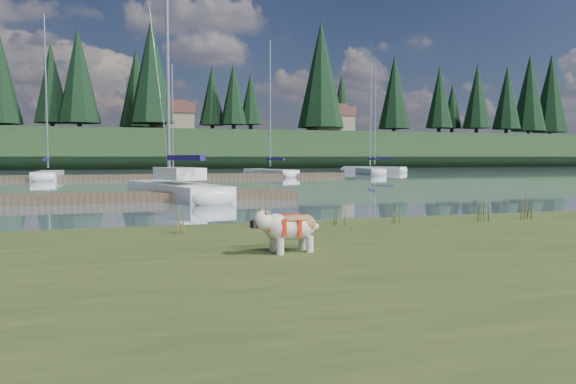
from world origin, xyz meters
name	(u,v)px	position (x,y,z in m)	size (l,w,h in m)	color
ground	(148,179)	(0.00, 30.00, 0.00)	(200.00, 200.00, 0.00)	slate
bank	(361,281)	(0.00, -6.00, 0.17)	(60.00, 9.00, 0.35)	#3C4A1E
ridge	(128,150)	(0.00, 73.00, 2.50)	(200.00, 20.00, 5.00)	#1B3218
bulldog	(289,226)	(-0.50, -4.88, 0.70)	(0.93, 0.46, 0.55)	silver
sailboat_main	(170,186)	(-0.41, 10.90, 0.42)	(3.57, 8.44, 11.99)	white
dock_near	(70,198)	(-4.00, 9.00, 0.15)	(16.00, 2.00, 0.30)	#4C3D2C
dock_far	(176,176)	(2.00, 30.00, 0.15)	(26.00, 2.20, 0.30)	#4C3D2C
sailboat_bg_1	(49,174)	(-6.79, 31.82, 0.33)	(1.58, 7.82, 11.67)	white
sailboat_bg_2	(175,173)	(2.28, 33.31, 0.34)	(3.11, 5.78, 8.90)	white
sailboat_bg_3	(266,172)	(9.71, 32.95, 0.33)	(3.18, 7.66, 11.11)	white
sailboat_bg_4	(368,171)	(19.90, 34.81, 0.33)	(2.52, 6.73, 9.89)	white
sailboat_bg_5	(369,169)	(23.33, 41.69, 0.32)	(5.35, 7.01, 10.72)	white
weed_0	(260,214)	(-0.18, -2.16, 0.58)	(0.17, 0.14, 0.54)	#475B23
weed_1	(339,214)	(1.26, -2.35, 0.54)	(0.17, 0.14, 0.46)	#475B23
weed_2	(484,208)	(4.10, -2.71, 0.61)	(0.17, 0.14, 0.61)	#475B23
weed_3	(182,217)	(-1.60, -2.60, 0.60)	(0.17, 0.14, 0.61)	#475B23
weed_4	(395,213)	(2.37, -2.42, 0.53)	(0.17, 0.14, 0.44)	#475B23
weed_5	(527,206)	(5.13, -2.68, 0.62)	(0.17, 0.14, 0.64)	#475B23
mud_lip	(261,237)	(0.00, -1.60, 0.07)	(60.00, 0.50, 0.14)	#33281C
conifer_3	(51,83)	(-10.00, 72.00, 11.74)	(4.84, 4.84, 12.25)	#382619
conifer_4	(152,71)	(3.00, 66.00, 13.09)	(6.16, 6.16, 15.10)	#382619
conifer_5	(233,94)	(15.00, 70.00, 10.83)	(3.96, 3.96, 10.35)	#382619
conifer_6	(321,74)	(28.00, 68.00, 13.99)	(7.04, 7.04, 17.00)	#382619
conifer_7	(394,92)	(42.00, 71.00, 12.19)	(5.28, 5.28, 13.20)	#382619
conifer_8	(477,96)	(55.00, 67.00, 11.51)	(4.62, 4.62, 11.77)	#382619
conifer_9	(529,93)	(68.00, 70.00, 12.87)	(5.94, 5.94, 14.62)	#382619
house_1	(171,117)	(6.00, 71.00, 7.31)	(6.30, 5.30, 4.65)	gray
house_2	(331,120)	(30.00, 69.00, 7.31)	(6.30, 5.30, 4.65)	gray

